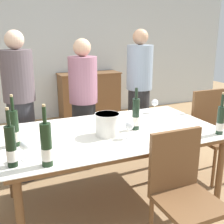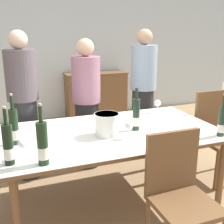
{
  "view_description": "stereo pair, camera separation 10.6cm",
  "coord_description": "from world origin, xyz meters",
  "px_view_note": "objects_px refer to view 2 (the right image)",
  "views": [
    {
      "loc": [
        -0.96,
        -2.22,
        1.6
      ],
      "look_at": [
        0.0,
        0.0,
        0.91
      ],
      "focal_mm": 45.0,
      "sensor_mm": 36.0,
      "label": 1
    },
    {
      "loc": [
        -0.86,
        -2.26,
        1.6
      ],
      "look_at": [
        0.0,
        0.0,
        0.91
      ],
      "focal_mm": 45.0,
      "sensor_mm": 36.0,
      "label": 2
    }
  ],
  "objects_px": {
    "dining_table": "(112,137)",
    "wine_glass_1": "(158,104)",
    "wine_bottle_1": "(8,146)",
    "person_host": "(24,107)",
    "ice_bucket": "(107,124)",
    "wine_bottle_3": "(222,122)",
    "wine_bottle_4": "(43,145)",
    "person_guest_left": "(87,105)",
    "chair_right_end": "(216,130)",
    "wine_bottle_0": "(136,115)",
    "wine_glass_0": "(129,126)",
    "chair_near_front": "(179,189)",
    "sideboard_cabinet": "(96,95)",
    "wine_bottle_2": "(14,128)",
    "person_guest_right": "(143,94)",
    "wine_glass_2": "(22,145)"
  },
  "relations": [
    {
      "from": "dining_table",
      "to": "chair_near_front",
      "type": "relative_size",
      "value": 2.1
    },
    {
      "from": "dining_table",
      "to": "wine_glass_0",
      "type": "bearing_deg",
      "value": -73.34
    },
    {
      "from": "dining_table",
      "to": "wine_bottle_3",
      "type": "distance_m",
      "value": 0.97
    },
    {
      "from": "wine_bottle_1",
      "to": "wine_bottle_3",
      "type": "height_order",
      "value": "wine_bottle_1"
    },
    {
      "from": "wine_bottle_1",
      "to": "person_guest_right",
      "type": "height_order",
      "value": "person_guest_right"
    },
    {
      "from": "chair_near_front",
      "to": "person_guest_right",
      "type": "bearing_deg",
      "value": 71.44
    },
    {
      "from": "wine_bottle_0",
      "to": "wine_glass_0",
      "type": "relative_size",
      "value": 2.57
    },
    {
      "from": "wine_bottle_0",
      "to": "wine_glass_2",
      "type": "height_order",
      "value": "wine_bottle_0"
    },
    {
      "from": "wine_glass_2",
      "to": "wine_bottle_3",
      "type": "bearing_deg",
      "value": -4.74
    },
    {
      "from": "wine_bottle_1",
      "to": "person_host",
      "type": "relative_size",
      "value": 0.25
    },
    {
      "from": "wine_glass_1",
      "to": "wine_glass_2",
      "type": "relative_size",
      "value": 1.05
    },
    {
      "from": "wine_glass_1",
      "to": "wine_bottle_3",
      "type": "bearing_deg",
      "value": -79.64
    },
    {
      "from": "chair_near_front",
      "to": "person_host",
      "type": "height_order",
      "value": "person_host"
    },
    {
      "from": "dining_table",
      "to": "wine_glass_1",
      "type": "relative_size",
      "value": 13.08
    },
    {
      "from": "wine_bottle_2",
      "to": "chair_near_front",
      "type": "height_order",
      "value": "wine_bottle_2"
    },
    {
      "from": "wine_bottle_1",
      "to": "person_guest_left",
      "type": "height_order",
      "value": "person_guest_left"
    },
    {
      "from": "wine_bottle_3",
      "to": "person_guest_right",
      "type": "bearing_deg",
      "value": 92.55
    },
    {
      "from": "ice_bucket",
      "to": "person_host",
      "type": "xyz_separation_m",
      "value": [
        -0.63,
        0.91,
        -0.02
      ]
    },
    {
      "from": "wine_bottle_0",
      "to": "person_guest_left",
      "type": "relative_size",
      "value": 0.25
    },
    {
      "from": "wine_bottle_0",
      "to": "wine_glass_1",
      "type": "bearing_deg",
      "value": 42.6
    },
    {
      "from": "wine_bottle_1",
      "to": "wine_bottle_2",
      "type": "xyz_separation_m",
      "value": [
        0.05,
        0.36,
        0.0
      ]
    },
    {
      "from": "wine_bottle_3",
      "to": "wine_bottle_2",
      "type": "bearing_deg",
      "value": 165.55
    },
    {
      "from": "wine_bottle_3",
      "to": "dining_table",
      "type": "bearing_deg",
      "value": 151.97
    },
    {
      "from": "wine_bottle_1",
      "to": "wine_bottle_3",
      "type": "xyz_separation_m",
      "value": [
        1.73,
        -0.07,
        -0.01
      ]
    },
    {
      "from": "wine_bottle_3",
      "to": "wine_bottle_4",
      "type": "xyz_separation_m",
      "value": [
        -1.51,
        -0.01,
        0.02
      ]
    },
    {
      "from": "wine_bottle_2",
      "to": "person_host",
      "type": "distance_m",
      "value": 0.86
    },
    {
      "from": "wine_glass_0",
      "to": "person_guest_left",
      "type": "relative_size",
      "value": 0.1
    },
    {
      "from": "wine_glass_1",
      "to": "person_guest_right",
      "type": "height_order",
      "value": "person_guest_right"
    },
    {
      "from": "wine_glass_2",
      "to": "person_guest_right",
      "type": "bearing_deg",
      "value": 38.09
    },
    {
      "from": "person_guest_left",
      "to": "chair_right_end",
      "type": "bearing_deg",
      "value": -30.65
    },
    {
      "from": "sideboard_cabinet",
      "to": "wine_bottle_1",
      "type": "height_order",
      "value": "wine_bottle_1"
    },
    {
      "from": "ice_bucket",
      "to": "wine_bottle_4",
      "type": "xyz_separation_m",
      "value": [
        -0.59,
        -0.38,
        0.04
      ]
    },
    {
      "from": "dining_table",
      "to": "wine_glass_1",
      "type": "xyz_separation_m",
      "value": [
        0.69,
        0.39,
        0.16
      ]
    },
    {
      "from": "wine_glass_0",
      "to": "person_guest_right",
      "type": "xyz_separation_m",
      "value": [
        0.71,
        1.14,
        -0.02
      ]
    },
    {
      "from": "wine_bottle_0",
      "to": "wine_bottle_2",
      "type": "bearing_deg",
      "value": 178.32
    },
    {
      "from": "wine_bottle_1",
      "to": "wine_glass_1",
      "type": "distance_m",
      "value": 1.75
    },
    {
      "from": "ice_bucket",
      "to": "wine_bottle_1",
      "type": "distance_m",
      "value": 0.86
    },
    {
      "from": "wine_bottle_4",
      "to": "wine_glass_1",
      "type": "height_order",
      "value": "wine_bottle_4"
    },
    {
      "from": "wine_bottle_4",
      "to": "wine_glass_0",
      "type": "height_order",
      "value": "wine_bottle_4"
    },
    {
      "from": "wine_bottle_3",
      "to": "wine_glass_1",
      "type": "bearing_deg",
      "value": 100.36
    },
    {
      "from": "wine_glass_0",
      "to": "wine_bottle_2",
      "type": "bearing_deg",
      "value": 167.23
    },
    {
      "from": "wine_bottle_4",
      "to": "wine_glass_2",
      "type": "distance_m",
      "value": 0.2
    },
    {
      "from": "wine_glass_2",
      "to": "chair_right_end",
      "type": "height_order",
      "value": "chair_right_end"
    },
    {
      "from": "chair_near_front",
      "to": "person_host",
      "type": "distance_m",
      "value": 1.88
    },
    {
      "from": "dining_table",
      "to": "wine_bottle_2",
      "type": "relative_size",
      "value": 4.72
    },
    {
      "from": "chair_right_end",
      "to": "wine_bottle_0",
      "type": "bearing_deg",
      "value": -172.56
    },
    {
      "from": "wine_bottle_0",
      "to": "wine_bottle_3",
      "type": "xyz_separation_m",
      "value": [
        0.62,
        -0.4,
        -0.02
      ]
    },
    {
      "from": "wine_glass_2",
      "to": "person_host",
      "type": "xyz_separation_m",
      "value": [
        0.09,
        1.14,
        -0.02
      ]
    },
    {
      "from": "sideboard_cabinet",
      "to": "ice_bucket",
      "type": "height_order",
      "value": "ice_bucket"
    },
    {
      "from": "ice_bucket",
      "to": "wine_bottle_1",
      "type": "height_order",
      "value": "wine_bottle_1"
    }
  ]
}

